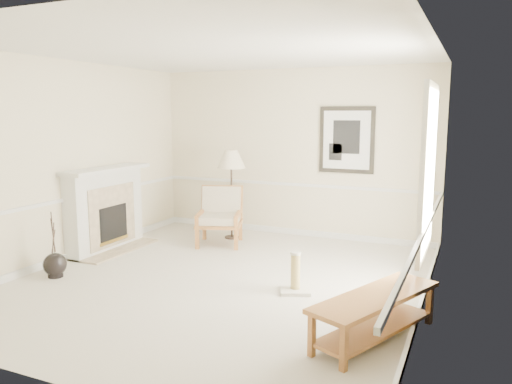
# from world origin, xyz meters

# --- Properties ---
(ground) EXTENTS (5.50, 5.50, 0.00)m
(ground) POSITION_xyz_m (0.00, 0.00, 0.00)
(ground) COLOR silver
(ground) RESTS_ON ground
(room) EXTENTS (5.04, 5.54, 2.92)m
(room) POSITION_xyz_m (0.14, 0.08, 1.87)
(room) COLOR beige
(room) RESTS_ON ground
(fireplace) EXTENTS (0.64, 1.64, 1.31)m
(fireplace) POSITION_xyz_m (-2.34, 0.60, 0.64)
(fireplace) COLOR white
(fireplace) RESTS_ON ground
(floor_vase) EXTENTS (0.30, 0.30, 0.89)m
(floor_vase) POSITION_xyz_m (-2.05, -0.77, 0.16)
(floor_vase) COLOR black
(floor_vase) RESTS_ON ground
(armchair) EXTENTS (0.91, 0.94, 0.94)m
(armchair) POSITION_xyz_m (-0.88, 1.68, 0.50)
(armchair) COLOR #A05933
(armchair) RESTS_ON ground
(floor_lamp) EXTENTS (0.48, 0.48, 1.52)m
(floor_lamp) POSITION_xyz_m (-0.86, 2.04, 1.33)
(floor_lamp) COLOR black
(floor_lamp) RESTS_ON ground
(bench) EXTENTS (1.05, 1.61, 0.44)m
(bench) POSITION_xyz_m (2.15, -0.90, 0.30)
(bench) COLOR #A05933
(bench) RESTS_ON ground
(scratching_post) EXTENTS (0.46, 0.46, 0.50)m
(scratching_post) POSITION_xyz_m (1.03, -0.00, 0.16)
(scratching_post) COLOR white
(scratching_post) RESTS_ON ground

